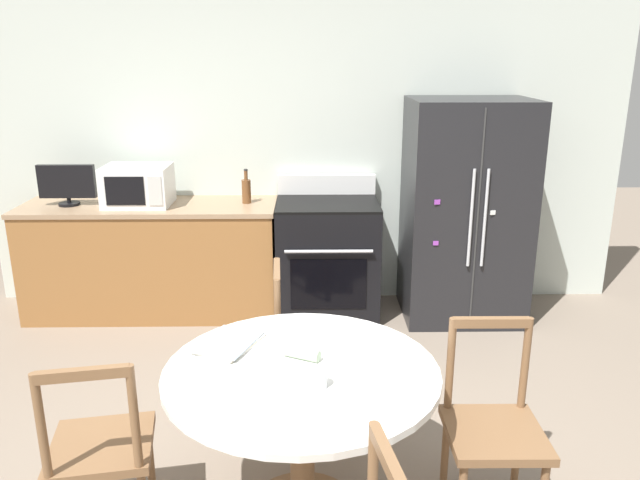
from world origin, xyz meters
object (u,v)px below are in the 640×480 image
object	(u,v)px
oven_range	(327,257)
microwave	(138,186)
dining_chair_left	(101,450)
countertop_tv	(67,183)
dining_chair_far	(306,344)
refrigerator	(465,211)
candle_glass	(317,380)
counter_bottle	(246,190)
dining_chair_right	(493,429)

from	to	relation	value
oven_range	microwave	xyz separation A→B (m)	(-1.46, 0.01, 0.58)
oven_range	dining_chair_left	xyz separation A→B (m)	(-1.02, -2.45, -0.03)
countertop_tv	dining_chair_left	xyz separation A→B (m)	(0.98, -2.46, -0.64)
dining_chair_far	dining_chair_left	distance (m)	1.30
refrigerator	microwave	distance (m)	2.54
dining_chair_left	microwave	bearing A→B (deg)	90.30
microwave	candle_glass	bearing A→B (deg)	-61.41
candle_glass	counter_bottle	bearing A→B (deg)	101.71
refrigerator	countertop_tv	distance (m)	3.08
microwave	counter_bottle	xyz separation A→B (m)	(0.83, 0.05, -0.05)
refrigerator	candle_glass	size ratio (longest dim) A/B	20.97
refrigerator	counter_bottle	world-z (taller)	refrigerator
dining_chair_left	dining_chair_right	distance (m)	1.71
oven_range	dining_chair_far	world-z (taller)	oven_range
countertop_tv	counter_bottle	size ratio (longest dim) A/B	1.60
candle_glass	microwave	bearing A→B (deg)	118.59
refrigerator	dining_chair_right	bearing A→B (deg)	-99.73
candle_glass	dining_chair_right	bearing A→B (deg)	10.86
dining_chair_right	candle_glass	world-z (taller)	dining_chair_right
refrigerator	oven_range	world-z (taller)	refrigerator
oven_range	dining_chair_right	xyz separation A→B (m)	(0.68, -2.32, -0.03)
refrigerator	countertop_tv	world-z (taller)	refrigerator
countertop_tv	dining_chair_left	world-z (taller)	countertop_tv
candle_glass	dining_chair_far	bearing A→B (deg)	93.03
refrigerator	oven_range	xyz separation A→B (m)	(-1.07, 0.05, -0.39)
counter_bottle	dining_chair_right	size ratio (longest dim) A/B	0.30
dining_chair_left	dining_chair_right	world-z (taller)	same
oven_range	dining_chair_far	xyz separation A→B (m)	(-0.16, -1.47, -0.03)
dining_chair_far	refrigerator	bearing A→B (deg)	136.30
oven_range	counter_bottle	size ratio (longest dim) A/B	4.02
counter_bottle	dining_chair_left	distance (m)	2.60
dining_chair_far	counter_bottle	bearing A→B (deg)	-165.82
refrigerator	dining_chair_far	world-z (taller)	refrigerator
refrigerator	countertop_tv	size ratio (longest dim) A/B	3.96
countertop_tv	oven_range	bearing A→B (deg)	-0.24
counter_bottle	dining_chair_far	bearing A→B (deg)	-72.87
refrigerator	dining_chair_far	size ratio (longest dim) A/B	1.90
oven_range	dining_chair_left	world-z (taller)	oven_range
dining_chair_right	candle_glass	bearing A→B (deg)	11.32
dining_chair_far	dining_chair_left	world-z (taller)	same
countertop_tv	counter_bottle	world-z (taller)	countertop_tv
dining_chair_left	candle_glass	world-z (taller)	dining_chair_left
microwave	countertop_tv	bearing A→B (deg)	-179.89
countertop_tv	candle_glass	bearing A→B (deg)	-52.67
microwave	dining_chair_far	distance (m)	2.07
counter_bottle	dining_chair_left	xyz separation A→B (m)	(-0.39, -2.51, -0.57)
microwave	dining_chair_left	distance (m)	2.57
microwave	dining_chair_right	xyz separation A→B (m)	(2.14, -2.33, -0.62)
dining_chair_far	candle_glass	world-z (taller)	dining_chair_far
dining_chair_far	dining_chair_left	size ratio (longest dim) A/B	1.00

